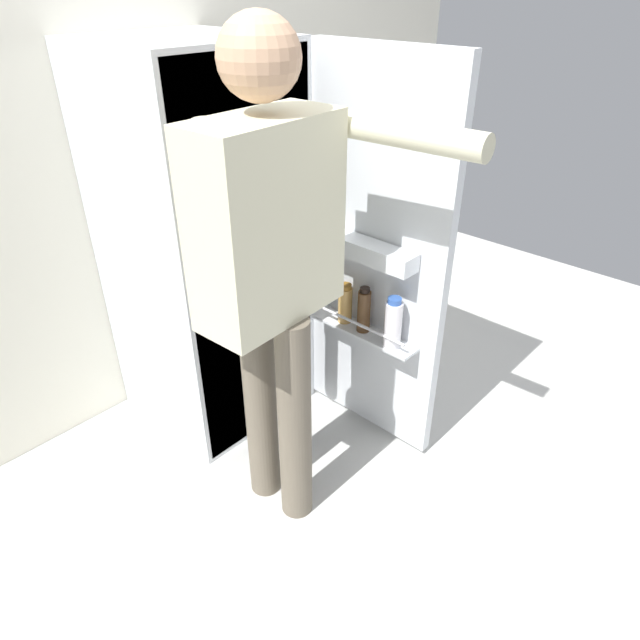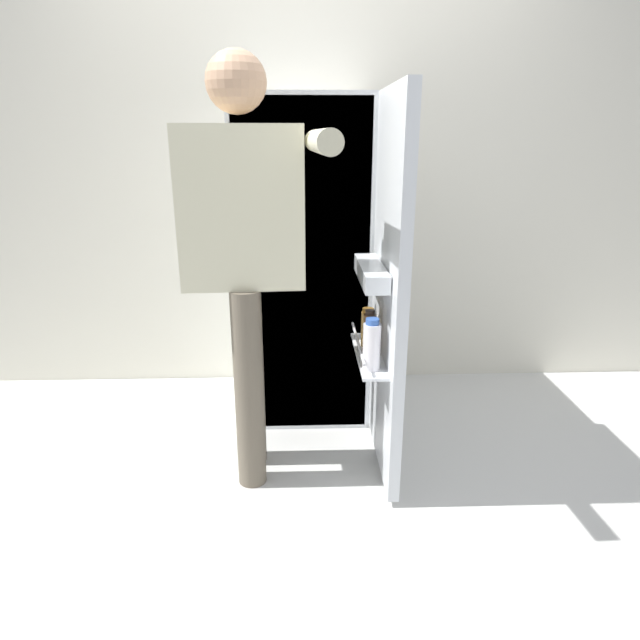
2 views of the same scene
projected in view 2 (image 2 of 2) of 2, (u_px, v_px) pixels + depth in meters
The scene contains 4 objects.
ground_plane at pixel (305, 456), 2.58m from camera, with size 5.32×5.32×0.00m, color silver.
kitchen_wall at pixel (302, 160), 3.06m from camera, with size 4.40×0.10×2.61m, color silver.
refrigerator at pixel (308, 263), 2.82m from camera, with size 0.70×1.30×1.62m.
person at pixel (246, 238), 2.14m from camera, with size 0.60×0.79×1.73m.
Camera 2 is at (-0.01, -2.24, 1.43)m, focal length 30.69 mm.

